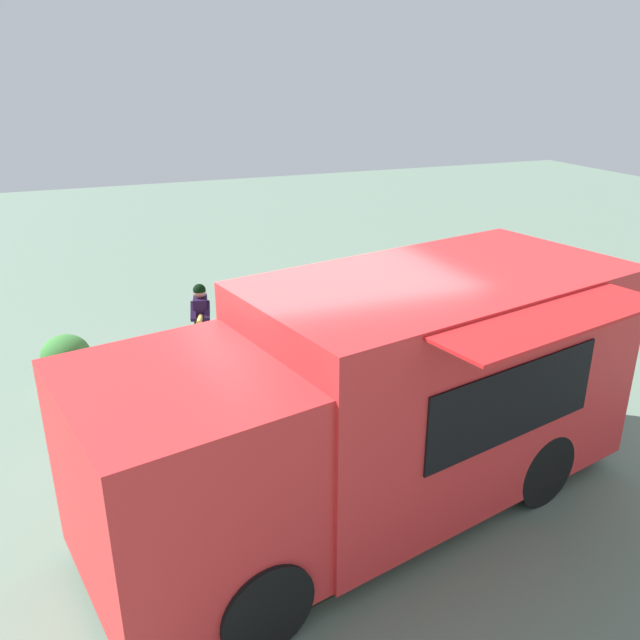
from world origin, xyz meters
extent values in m
plane|color=slate|center=(0.00, 0.00, 0.00)|extent=(40.00, 40.00, 0.00)
cube|color=red|center=(-1.02, 0.77, 1.29)|extent=(4.21, 2.79, 2.13)
cube|color=red|center=(1.69, 1.36, 1.11)|extent=(2.03, 2.24, 1.78)
cube|color=black|center=(2.48, 1.53, 1.42)|extent=(0.37, 1.58, 0.68)
cube|color=black|center=(-1.23, 1.76, 1.41)|extent=(2.08, 0.48, 0.75)
cube|color=red|center=(-1.29, 2.04, 2.31)|extent=(2.40, 1.08, 0.03)
cube|color=black|center=(-0.21, 0.94, 0.11)|extent=(5.47, 2.69, 0.22)
cylinder|color=black|center=(1.66, 0.43, 0.40)|extent=(0.82, 0.38, 0.80)
cylinder|color=black|center=(1.28, 2.18, 0.40)|extent=(0.82, 0.38, 0.80)
cylinder|color=black|center=(-1.50, -0.26, 0.40)|extent=(0.82, 0.38, 0.80)
cylinder|color=black|center=(-1.88, 1.49, 0.40)|extent=(0.82, 0.38, 0.80)
ellipsoid|color=#746C4B|center=(0.43, -4.27, 0.06)|extent=(0.55, 0.61, 0.13)
cube|color=#746C4B|center=(0.57, -4.11, 0.06)|extent=(0.20, 0.38, 0.11)
cube|color=#746C4B|center=(0.38, -4.06, 0.06)|extent=(0.20, 0.38, 0.11)
cube|color=black|center=(0.43, -4.27, 0.39)|extent=(0.30, 0.41, 0.52)
sphere|color=#AB745E|center=(0.43, -4.27, 0.75)|extent=(0.21, 0.21, 0.21)
sphere|color=black|center=(0.43, -4.27, 0.77)|extent=(0.21, 0.21, 0.21)
cube|color=black|center=(0.57, -4.17, 0.46)|extent=(0.17, 0.36, 0.28)
cube|color=black|center=(0.35, -4.11, 0.46)|extent=(0.17, 0.36, 0.28)
cylinder|color=gold|center=(0.50, -3.97, 0.38)|extent=(0.19, 0.38, 0.08)
cube|color=#C8422D|center=(0.50, -3.97, 0.40)|extent=(0.14, 0.31, 0.02)
cylinder|color=#4F435D|center=(-3.88, -0.97, 0.19)|extent=(0.40, 0.40, 0.38)
torus|color=#503C5E|center=(-3.88, -0.97, 0.36)|extent=(0.43, 0.43, 0.04)
ellipsoid|color=#36884C|center=(-3.88, -0.97, 0.54)|extent=(0.43, 0.43, 0.37)
sphere|color=red|center=(-3.77, -0.89, 0.64)|extent=(0.09, 0.09, 0.09)
sphere|color=red|center=(-3.84, -1.11, 0.64)|extent=(0.06, 0.06, 0.06)
sphere|color=red|center=(-3.93, -1.15, 0.56)|extent=(0.05, 0.05, 0.05)
cylinder|color=silver|center=(2.57, -2.95, 0.14)|extent=(0.54, 0.54, 0.27)
torus|color=silver|center=(2.57, -2.95, 0.26)|extent=(0.57, 0.57, 0.04)
ellipsoid|color=#397C36|center=(2.57, -2.95, 0.52)|extent=(0.66, 0.66, 0.56)
sphere|color=purple|center=(2.30, -2.93, 0.59)|extent=(0.09, 0.09, 0.09)
sphere|color=purple|center=(2.47, -2.69, 0.55)|extent=(0.06, 0.06, 0.06)
sphere|color=purple|center=(2.74, -2.74, 0.58)|extent=(0.05, 0.05, 0.05)
sphere|color=purple|center=(2.58, -3.16, 0.68)|extent=(0.09, 0.09, 0.09)
sphere|color=#A05FB4|center=(2.77, -3.08, 0.64)|extent=(0.07, 0.07, 0.07)
sphere|color=#8856AD|center=(2.56, -2.70, 0.64)|extent=(0.05, 0.05, 0.05)
cube|color=olive|center=(-3.87, -2.92, 0.44)|extent=(1.73, 1.27, 0.06)
cube|color=#302F2C|center=(-3.26, -3.29, 0.20)|extent=(0.24, 0.33, 0.41)
cube|color=#302F2C|center=(-4.48, -2.55, 0.20)|extent=(0.24, 0.33, 0.41)
camera|label=1|loc=(2.25, 5.84, 4.21)|focal=36.06mm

